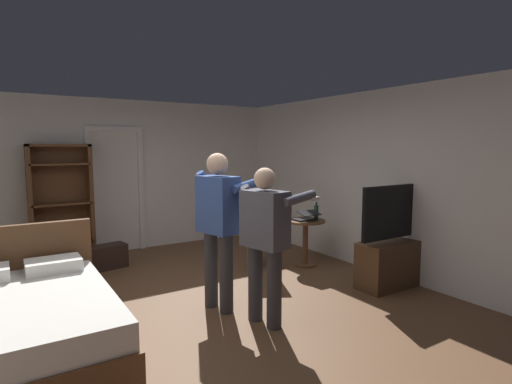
# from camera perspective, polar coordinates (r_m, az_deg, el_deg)

# --- Properties ---
(ground_plane) EXTENTS (6.85, 6.85, 0.00)m
(ground_plane) POSITION_cam_1_polar(r_m,az_deg,el_deg) (4.68, -7.56, -16.24)
(ground_plane) COLOR brown
(wall_back) EXTENTS (5.68, 0.12, 2.59)m
(wall_back) POSITION_cam_1_polar(r_m,az_deg,el_deg) (7.35, -18.20, 2.18)
(wall_back) COLOR silver
(wall_back) RESTS_ON ground_plane
(wall_right) EXTENTS (0.12, 6.47, 2.59)m
(wall_right) POSITION_cam_1_polar(r_m,az_deg,el_deg) (6.05, 16.86, 1.38)
(wall_right) COLOR silver
(wall_right) RESTS_ON ground_plane
(doorway_frame) EXTENTS (0.93, 0.08, 2.13)m
(doorway_frame) POSITION_cam_1_polar(r_m,az_deg,el_deg) (7.24, -19.19, 1.49)
(doorway_frame) COLOR white
(doorway_frame) RESTS_ON ground_plane
(bed) EXTENTS (1.42, 1.97, 1.02)m
(bed) POSITION_cam_1_polar(r_m,az_deg,el_deg) (4.06, -30.02, -16.07)
(bed) COLOR brown
(bed) RESTS_ON ground_plane
(bookshelf) EXTENTS (0.91, 0.32, 1.84)m
(bookshelf) POSITION_cam_1_polar(r_m,az_deg,el_deg) (6.97, -25.80, -0.85)
(bookshelf) COLOR brown
(bookshelf) RESTS_ON ground_plane
(tv_flatscreen) EXTENTS (1.17, 0.40, 1.32)m
(tv_flatscreen) POSITION_cam_1_polar(r_m,az_deg,el_deg) (5.56, 18.73, -8.44)
(tv_flatscreen) COLOR #4C331E
(tv_flatscreen) RESTS_ON ground_plane
(side_table) EXTENTS (0.59, 0.59, 0.70)m
(side_table) POSITION_cam_1_polar(r_m,az_deg,el_deg) (6.19, 6.97, -6.05)
(side_table) COLOR brown
(side_table) RESTS_ON ground_plane
(laptop) EXTENTS (0.33, 0.33, 0.15)m
(laptop) POSITION_cam_1_polar(r_m,az_deg,el_deg) (6.08, 7.04, -3.53)
(laptop) COLOR black
(laptop) RESTS_ON side_table
(bottle_on_table) EXTENTS (0.06, 0.06, 0.28)m
(bottle_on_table) POSITION_cam_1_polar(r_m,az_deg,el_deg) (6.15, 8.50, -2.83)
(bottle_on_table) COLOR #203D30
(bottle_on_table) RESTS_ON side_table
(wooden_chair) EXTENTS (0.57, 0.57, 0.99)m
(wooden_chair) POSITION_cam_1_polar(r_m,az_deg,el_deg) (5.89, 0.59, -5.87)
(wooden_chair) COLOR brown
(wooden_chair) RESTS_ON ground_plane
(person_blue_shirt) EXTENTS (0.72, 0.65, 1.59)m
(person_blue_shirt) POSITION_cam_1_polar(r_m,az_deg,el_deg) (4.06, 1.32, -5.98)
(person_blue_shirt) COLOR #333338
(person_blue_shirt) RESTS_ON ground_plane
(person_striped_shirt) EXTENTS (0.74, 0.64, 1.73)m
(person_striped_shirt) POSITION_cam_1_polar(r_m,az_deg,el_deg) (4.43, -5.30, -3.86)
(person_striped_shirt) COLOR #333338
(person_striped_shirt) RESTS_ON ground_plane
(suitcase_dark) EXTENTS (0.64, 0.39, 0.35)m
(suitcase_dark) POSITION_cam_1_polar(r_m,az_deg,el_deg) (6.44, -20.49, -8.59)
(suitcase_dark) COLOR black
(suitcase_dark) RESTS_ON ground_plane
(suitcase_small) EXTENTS (0.66, 0.44, 0.39)m
(suitcase_small) POSITION_cam_1_polar(r_m,az_deg,el_deg) (6.05, -25.75, -9.59)
(suitcase_small) COLOR black
(suitcase_small) RESTS_ON ground_plane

